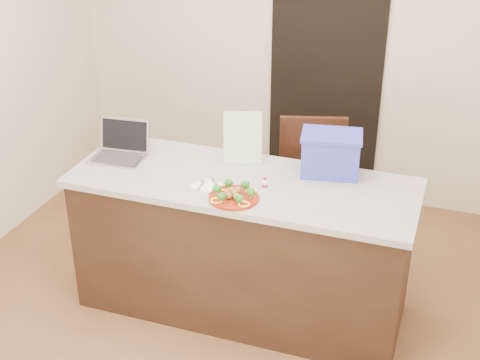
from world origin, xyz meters
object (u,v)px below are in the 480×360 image
(blue_box, at_px, (331,153))
(yogurt_bottle, at_px, (265,184))
(island, at_px, (242,245))
(plate, at_px, (234,197))
(napkin, at_px, (206,185))
(laptop, at_px, (121,147))
(chair, at_px, (307,184))

(blue_box, bearing_deg, yogurt_bottle, -142.90)
(island, relative_size, plate, 7.30)
(island, distance_m, plate, 0.53)
(napkin, bearing_deg, plate, -25.00)
(napkin, bearing_deg, laptop, 163.20)
(plate, relative_size, blue_box, 0.72)
(plate, height_order, chair, chair)
(yogurt_bottle, bearing_deg, chair, 84.68)
(plate, bearing_deg, yogurt_bottle, 53.60)
(island, bearing_deg, plate, -82.04)
(napkin, relative_size, blue_box, 0.37)
(laptop, bearing_deg, blue_box, 3.66)
(island, distance_m, napkin, 0.51)
(blue_box, height_order, chair, blue_box)
(plate, height_order, laptop, laptop)
(laptop, xyz_separation_m, chair, (1.06, 0.64, -0.39))
(blue_box, xyz_separation_m, chair, (-0.23, 0.44, -0.46))
(napkin, relative_size, yogurt_bottle, 2.01)
(island, bearing_deg, chair, 71.64)
(plate, xyz_separation_m, yogurt_bottle, (0.13, 0.17, 0.02))
(laptop, distance_m, chair, 1.30)
(island, height_order, yogurt_bottle, yogurt_bottle)
(laptop, bearing_deg, plate, -24.22)
(laptop, distance_m, blue_box, 1.31)
(napkin, distance_m, blue_box, 0.77)
(plate, bearing_deg, blue_box, 49.03)
(yogurt_bottle, xyz_separation_m, chair, (0.07, 0.76, -0.36))
(island, height_order, blue_box, blue_box)
(napkin, bearing_deg, island, 39.32)
(plate, relative_size, chair, 0.27)
(napkin, height_order, yogurt_bottle, yogurt_bottle)
(blue_box, bearing_deg, laptop, 179.29)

